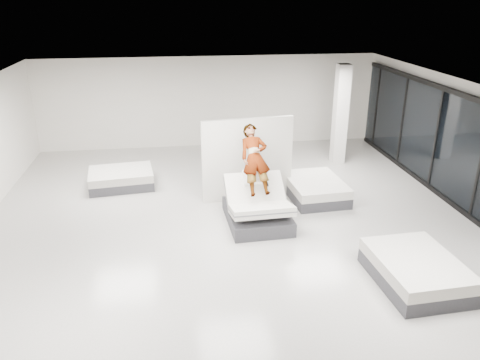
# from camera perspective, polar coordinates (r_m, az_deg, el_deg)

# --- Properties ---
(room) EXTENTS (14.00, 14.04, 3.20)m
(room) POSITION_cam_1_polar(r_m,az_deg,el_deg) (10.25, -0.64, 1.16)
(room) COLOR beige
(room) RESTS_ON ground
(hero_bed) EXTENTS (1.52, 1.97, 1.19)m
(hero_bed) POSITION_cam_1_polar(r_m,az_deg,el_deg) (11.33, 2.13, -3.52)
(hero_bed) COLOR #3C3C42
(hero_bed) RESTS_ON floor
(person) EXTENTS (0.74, 1.69, 1.56)m
(person) POSITION_cam_1_polar(r_m,az_deg,el_deg) (11.27, 1.84, 1.23)
(person) COLOR slate
(person) RESTS_ON hero_bed
(remote) EXTENTS (0.06, 0.14, 0.08)m
(remote) POSITION_cam_1_polar(r_m,az_deg,el_deg) (11.09, 3.32, -0.49)
(remote) COLOR black
(remote) RESTS_ON person
(divider_panel) EXTENTS (2.45, 0.38, 2.23)m
(divider_panel) POSITION_cam_1_polar(r_m,az_deg,el_deg) (12.40, 0.94, 2.52)
(divider_panel) COLOR silver
(divider_panel) RESTS_ON floor
(flat_bed_right_far) EXTENTS (1.51, 1.95, 0.51)m
(flat_bed_right_far) POSITION_cam_1_polar(r_m,az_deg,el_deg) (12.90, 9.13, -1.08)
(flat_bed_right_far) COLOR #3C3C42
(flat_bed_right_far) RESTS_ON floor
(flat_bed_right_near) EXTENTS (1.56, 2.03, 0.54)m
(flat_bed_right_near) POSITION_cam_1_polar(r_m,az_deg,el_deg) (9.73, 20.65, -10.33)
(flat_bed_right_near) COLOR #3C3C42
(flat_bed_right_near) RESTS_ON floor
(flat_bed_left_far) EXTENTS (1.91, 1.52, 0.49)m
(flat_bed_left_far) POSITION_cam_1_polar(r_m,az_deg,el_deg) (13.92, -14.28, 0.19)
(flat_bed_left_far) COLOR #3C3C42
(flat_bed_left_far) RESTS_ON floor
(column) EXTENTS (0.40, 0.40, 3.20)m
(column) POSITION_cam_1_polar(r_m,az_deg,el_deg) (15.39, 12.14, 7.76)
(column) COLOR silver
(column) RESTS_ON floor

